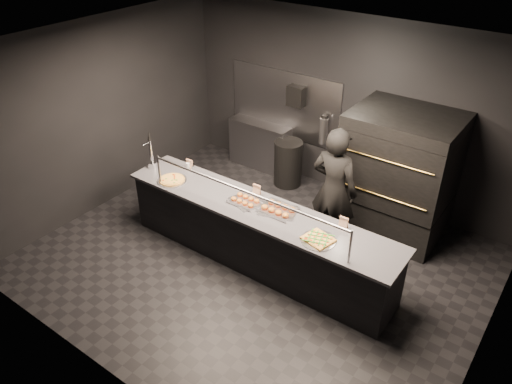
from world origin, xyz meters
TOP-DOWN VIEW (x-y plane):
  - room at (-0.02, 0.05)m, footprint 6.04×6.00m
  - service_counter at (0.00, -0.00)m, footprint 4.10×0.78m
  - pizza_oven at (1.20, 1.90)m, footprint 1.50×1.23m
  - prep_shelf at (-1.60, 2.32)m, footprint 1.20×0.35m
  - towel_dispenser at (-0.90, 2.39)m, footprint 0.30×0.20m
  - fire_extinguisher at (-0.35, 2.40)m, footprint 0.14×0.14m
  - beer_tap at (-1.95, -0.02)m, footprint 0.16×0.22m
  - round_pizza at (-1.42, -0.15)m, footprint 0.43×0.43m
  - slider_tray_a at (-0.21, 0.02)m, footprint 0.49×0.43m
  - slider_tray_b at (0.27, 0.10)m, footprint 0.56×0.48m
  - square_pizza at (1.02, -0.15)m, footprint 0.43×0.43m
  - condiment_jar at (-1.45, 0.26)m, footprint 0.15×0.06m
  - tent_cards at (-0.18, 0.28)m, footprint 2.71×0.04m
  - trash_bin at (-0.83, 2.09)m, footprint 0.49×0.49m
  - worker at (0.63, 0.96)m, footprint 0.69×0.46m

SIDE VIEW (x-z plane):
  - trash_bin at x=-0.83m, z-range 0.00..0.82m
  - prep_shelf at x=-1.60m, z-range 0.00..0.90m
  - service_counter at x=0.00m, z-range -0.22..1.15m
  - round_pizza at x=-1.42m, z-range 0.92..0.95m
  - square_pizza at x=1.02m, z-range 0.92..0.96m
  - slider_tray_a at x=-0.21m, z-range 0.91..0.98m
  - worker at x=0.63m, z-range 0.00..1.89m
  - slider_tray_b at x=0.27m, z-range 0.91..0.99m
  - condiment_jar at x=-1.45m, z-range 0.92..1.01m
  - pizza_oven at x=1.20m, z-range 0.01..1.92m
  - tent_cards at x=-0.18m, z-range 0.92..1.07m
  - fire_extinguisher at x=-0.35m, z-range 0.81..1.31m
  - beer_tap at x=-1.95m, z-range 0.79..1.40m
  - room at x=-0.02m, z-range 0.00..3.00m
  - towel_dispenser at x=-0.90m, z-range 1.38..1.73m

